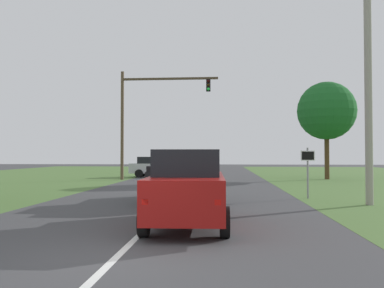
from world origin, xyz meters
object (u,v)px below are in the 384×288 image
at_px(traffic_light, 146,108).
at_px(oak_tree_right, 327,111).
at_px(crossing_suv_far, 157,166).
at_px(red_suv_near, 188,186).
at_px(utility_pole_right, 368,86).
at_px(keep_moving_sign, 308,166).
at_px(pickup_truck_lead, 177,177).

distance_m(traffic_light, oak_tree_right, 14.02).
bearing_deg(oak_tree_right, crossing_suv_far, 170.83).
distance_m(traffic_light, crossing_suv_far, 5.94).
height_order(red_suv_near, oak_tree_right, oak_tree_right).
relative_size(oak_tree_right, crossing_suv_far, 1.61).
bearing_deg(utility_pole_right, keep_moving_sign, 130.28).
relative_size(keep_moving_sign, crossing_suv_far, 0.47).
distance_m(crossing_suv_far, utility_pole_right, 21.98).
bearing_deg(pickup_truck_lead, keep_moving_sign, 15.89).
relative_size(oak_tree_right, utility_pole_right, 0.84).
bearing_deg(red_suv_near, traffic_light, 103.93).
distance_m(red_suv_near, utility_pole_right, 8.89).
xyz_separation_m(oak_tree_right, crossing_suv_far, (-13.67, 2.21, -4.40)).
bearing_deg(crossing_suv_far, keep_moving_sign, -60.51).
distance_m(red_suv_near, oak_tree_right, 23.63).
xyz_separation_m(red_suv_near, oak_tree_right, (9.01, 21.42, 4.26)).
relative_size(keep_moving_sign, oak_tree_right, 0.29).
bearing_deg(red_suv_near, pickup_truck_lead, 99.17).
distance_m(red_suv_near, traffic_light, 20.86).
relative_size(red_suv_near, utility_pole_right, 0.52).
distance_m(red_suv_near, pickup_truck_lead, 5.69).
height_order(pickup_truck_lead, utility_pole_right, utility_pole_right).
bearing_deg(utility_pole_right, red_suv_near, -142.20).
relative_size(red_suv_near, oak_tree_right, 0.62).
relative_size(red_suv_near, pickup_truck_lead, 0.93).
height_order(keep_moving_sign, oak_tree_right, oak_tree_right).
relative_size(traffic_light, utility_pole_right, 0.92).
bearing_deg(keep_moving_sign, pickup_truck_lead, -164.11).
bearing_deg(traffic_light, crossing_suv_far, 86.23).
bearing_deg(utility_pole_right, oak_tree_right, 81.20).
bearing_deg(utility_pole_right, crossing_suv_far, 120.90).
relative_size(traffic_light, oak_tree_right, 1.10).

